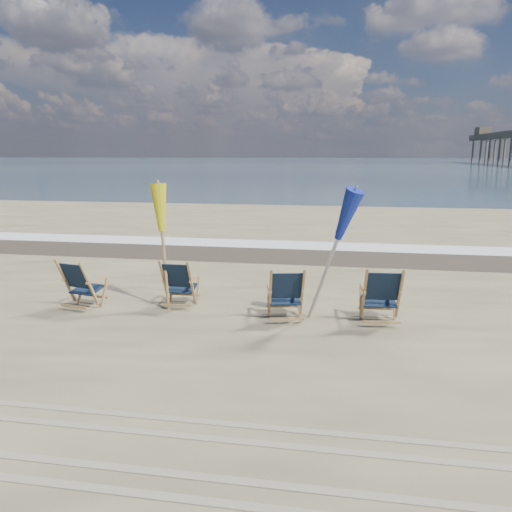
# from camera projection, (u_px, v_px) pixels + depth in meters

# --- Properties ---
(ocean) EXTENTS (400.00, 400.00, 0.00)m
(ocean) POSITION_uv_depth(u_px,v_px,m) (337.00, 163.00, 130.95)
(ocean) COLOR #395060
(ocean) RESTS_ON ground
(surf_foam) EXTENTS (200.00, 1.40, 0.01)m
(surf_foam) POSITION_uv_depth(u_px,v_px,m) (289.00, 245.00, 15.48)
(surf_foam) COLOR silver
(surf_foam) RESTS_ON ground
(wet_sand_strip) EXTENTS (200.00, 2.60, 0.00)m
(wet_sand_strip) POSITION_uv_depth(u_px,v_px,m) (284.00, 254.00, 14.03)
(wet_sand_strip) COLOR #42362A
(wet_sand_strip) RESTS_ON ground
(tire_tracks) EXTENTS (80.00, 1.30, 0.01)m
(tire_tracks) POSITION_uv_depth(u_px,v_px,m) (167.00, 453.00, 4.77)
(tire_tracks) COLOR gray
(tire_tracks) RESTS_ON ground
(beach_chair_0) EXTENTS (0.75, 0.81, 0.97)m
(beach_chair_0) POSITION_uv_depth(u_px,v_px,m) (89.00, 286.00, 8.89)
(beach_chair_0) COLOR black
(beach_chair_0) RESTS_ON ground
(beach_chair_1) EXTENTS (0.61, 0.68, 0.93)m
(beach_chair_1) POSITION_uv_depth(u_px,v_px,m) (191.00, 284.00, 9.06)
(beach_chair_1) COLOR black
(beach_chair_1) RESTS_ON ground
(beach_chair_2) EXTENTS (0.76, 0.82, 0.97)m
(beach_chair_2) POSITION_uv_depth(u_px,v_px,m) (302.00, 294.00, 8.36)
(beach_chair_2) COLOR black
(beach_chair_2) RESTS_ON ground
(beach_chair_3) EXTENTS (0.71, 0.79, 1.02)m
(beach_chair_3) POSITION_uv_depth(u_px,v_px,m) (400.00, 296.00, 8.15)
(beach_chair_3) COLOR black
(beach_chair_3) RESTS_ON ground
(umbrella_yellow) EXTENTS (0.30, 0.30, 2.26)m
(umbrella_yellow) POSITION_uv_depth(u_px,v_px,m) (162.00, 215.00, 8.86)
(umbrella_yellow) COLOR #9A7245
(umbrella_yellow) RESTS_ON ground
(umbrella_blue) EXTENTS (0.30, 0.30, 2.40)m
(umbrella_blue) POSITION_uv_depth(u_px,v_px,m) (331.00, 213.00, 8.04)
(umbrella_blue) COLOR #A5A5AD
(umbrella_blue) RESTS_ON ground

